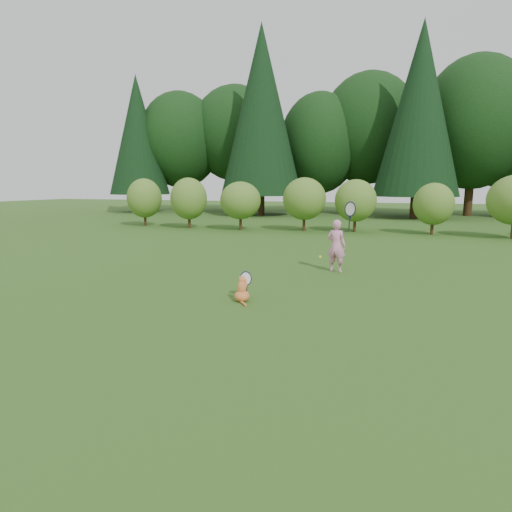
% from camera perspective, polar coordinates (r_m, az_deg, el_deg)
% --- Properties ---
extents(ground, '(100.00, 100.00, 0.00)m').
position_cam_1_polar(ground, '(8.99, -2.84, -5.13)').
color(ground, '#2B4F16').
rests_on(ground, ground).
extents(shrub_row, '(28.00, 3.00, 2.80)m').
position_cam_1_polar(shrub_row, '(21.36, 10.00, 6.99)').
color(shrub_row, '#597B26').
rests_on(shrub_row, ground).
extents(woodland_backdrop, '(48.00, 10.00, 15.00)m').
position_cam_1_polar(woodland_backdrop, '(31.70, 13.20, 18.71)').
color(woodland_backdrop, black).
rests_on(woodland_backdrop, ground).
extents(child, '(0.79, 0.49, 2.07)m').
position_cam_1_polar(child, '(11.37, 10.72, 1.50)').
color(child, pink).
rests_on(child, ground).
extents(cat, '(0.44, 0.73, 0.70)m').
position_cam_1_polar(cat, '(8.42, -1.87, -4.29)').
color(cat, '#C66826').
rests_on(cat, ground).
extents(tennis_ball, '(0.06, 0.06, 0.06)m').
position_cam_1_polar(tennis_ball, '(9.88, 8.55, -0.13)').
color(tennis_ball, yellow).
rests_on(tennis_ball, ground).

